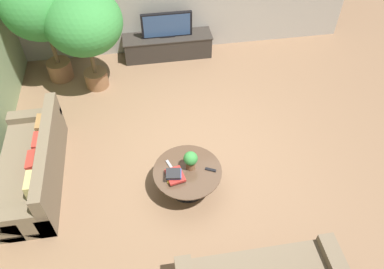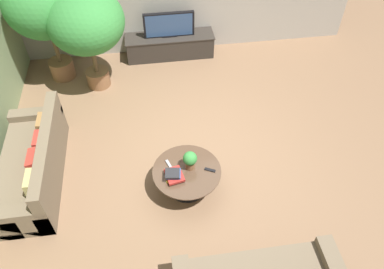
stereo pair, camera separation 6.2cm
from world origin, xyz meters
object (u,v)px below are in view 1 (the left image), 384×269
(coffee_table, at_px, (188,176))
(potted_palm_corner, at_px, (84,24))
(media_console, at_px, (168,46))
(television, at_px, (167,25))
(couch_by_wall, at_px, (34,168))
(potted_palm_tall, at_px, (41,8))
(potted_plant_tabletop, at_px, (191,160))

(coffee_table, bearing_deg, potted_palm_corner, 116.88)
(media_console, bearing_deg, potted_palm_corner, -152.26)
(television, bearing_deg, couch_by_wall, -128.57)
(couch_by_wall, bearing_deg, potted_palm_tall, 176.38)
(potted_palm_tall, distance_m, potted_plant_tabletop, 3.85)
(coffee_table, relative_size, potted_palm_corner, 0.51)
(potted_plant_tabletop, bearing_deg, media_console, 89.08)
(television, distance_m, coffee_table, 3.54)
(media_console, height_order, coffee_table, media_console)
(media_console, distance_m, coffee_table, 3.51)
(potted_palm_tall, relative_size, potted_plant_tabletop, 7.08)
(couch_by_wall, relative_size, potted_palm_tall, 0.97)
(coffee_table, height_order, potted_palm_corner, potted_palm_corner)
(media_console, distance_m, television, 0.49)
(television, relative_size, couch_by_wall, 0.49)
(potted_plant_tabletop, bearing_deg, couch_by_wall, 168.41)
(media_console, height_order, couch_by_wall, couch_by_wall)
(television, relative_size, coffee_table, 1.03)
(media_console, relative_size, potted_palm_tall, 0.86)
(potted_palm_tall, bearing_deg, media_console, 10.33)
(coffee_table, xyz_separation_m, potted_palm_tall, (-2.10, 3.11, 1.21))
(potted_palm_tall, xyz_separation_m, potted_palm_corner, (0.72, -0.38, -0.16))
(coffee_table, distance_m, couch_by_wall, 2.33)
(couch_by_wall, xyz_separation_m, potted_palm_corner, (0.88, 2.19, 1.06))
(media_console, distance_m, couch_by_wall, 3.81)
(potted_palm_tall, bearing_deg, potted_palm_corner, -27.98)
(media_console, height_order, potted_palm_corner, potted_palm_corner)
(media_console, distance_m, potted_palm_tall, 2.58)
(coffee_table, relative_size, couch_by_wall, 0.48)
(couch_by_wall, relative_size, potted_palm_corner, 1.08)
(coffee_table, bearing_deg, media_console, 88.19)
(couch_by_wall, height_order, potted_palm_tall, potted_palm_tall)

